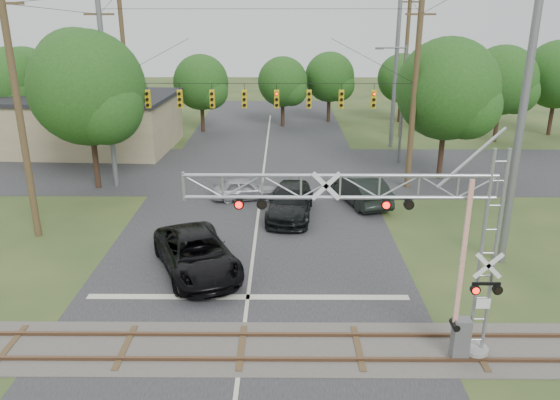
{
  "coord_description": "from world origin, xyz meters",
  "views": [
    {
      "loc": [
        1.42,
        -13.94,
        11.03
      ],
      "look_at": [
        1.28,
        7.5,
        3.48
      ],
      "focal_mm": 35.0,
      "sensor_mm": 36.0,
      "label": 1
    }
  ],
  "objects_px": {
    "crossing_gantry": "(396,236)",
    "traffic_signal_span": "(274,99)",
    "streetlight": "(400,99)",
    "car_dark": "(290,202)",
    "commercial_building": "(58,122)",
    "sedan_silver": "(245,189)",
    "pickup_black": "(197,254)"
  },
  "relations": [
    {
      "from": "pickup_black",
      "to": "streetlight",
      "type": "bearing_deg",
      "value": 33.01
    },
    {
      "from": "crossing_gantry",
      "to": "car_dark",
      "type": "bearing_deg",
      "value": 103.33
    },
    {
      "from": "pickup_black",
      "to": "commercial_building",
      "type": "distance_m",
      "value": 27.07
    },
    {
      "from": "sedan_silver",
      "to": "streetlight",
      "type": "relative_size",
      "value": 0.46
    },
    {
      "from": "commercial_building",
      "to": "streetlight",
      "type": "xyz_separation_m",
      "value": [
        27.1,
        -4.45,
        2.59
      ]
    },
    {
      "from": "crossing_gantry",
      "to": "car_dark",
      "type": "height_order",
      "value": "crossing_gantry"
    },
    {
      "from": "sedan_silver",
      "to": "streetlight",
      "type": "bearing_deg",
      "value": -60.86
    },
    {
      "from": "crossing_gantry",
      "to": "sedan_silver",
      "type": "distance_m",
      "value": 17.33
    },
    {
      "from": "sedan_silver",
      "to": "commercial_building",
      "type": "bearing_deg",
      "value": 42.75
    },
    {
      "from": "car_dark",
      "to": "streetlight",
      "type": "relative_size",
      "value": 0.67
    },
    {
      "from": "traffic_signal_span",
      "to": "pickup_black",
      "type": "bearing_deg",
      "value": -104.81
    },
    {
      "from": "crossing_gantry",
      "to": "traffic_signal_span",
      "type": "relative_size",
      "value": 0.52
    },
    {
      "from": "traffic_signal_span",
      "to": "sedan_silver",
      "type": "distance_m",
      "value": 5.93
    },
    {
      "from": "car_dark",
      "to": "pickup_black",
      "type": "bearing_deg",
      "value": -115.25
    },
    {
      "from": "car_dark",
      "to": "streetlight",
      "type": "height_order",
      "value": "streetlight"
    },
    {
      "from": "traffic_signal_span",
      "to": "crossing_gantry",
      "type": "bearing_deg",
      "value": -77.52
    },
    {
      "from": "car_dark",
      "to": "commercial_building",
      "type": "relative_size",
      "value": 0.3
    },
    {
      "from": "sedan_silver",
      "to": "streetlight",
      "type": "height_order",
      "value": "streetlight"
    },
    {
      "from": "traffic_signal_span",
      "to": "commercial_building",
      "type": "bearing_deg",
      "value": 149.93
    },
    {
      "from": "car_dark",
      "to": "streetlight",
      "type": "xyz_separation_m",
      "value": [
        8.12,
        11.26,
        3.97
      ]
    },
    {
      "from": "commercial_building",
      "to": "streetlight",
      "type": "distance_m",
      "value": 27.59
    },
    {
      "from": "streetlight",
      "to": "car_dark",
      "type": "bearing_deg",
      "value": -125.8
    },
    {
      "from": "crossing_gantry",
      "to": "streetlight",
      "type": "distance_m",
      "value": 24.86
    },
    {
      "from": "pickup_black",
      "to": "streetlight",
      "type": "height_order",
      "value": "streetlight"
    },
    {
      "from": "pickup_black",
      "to": "streetlight",
      "type": "distance_m",
      "value": 22.31
    },
    {
      "from": "car_dark",
      "to": "streetlight",
      "type": "distance_m",
      "value": 14.44
    },
    {
      "from": "traffic_signal_span",
      "to": "commercial_building",
      "type": "relative_size",
      "value": 1.0
    },
    {
      "from": "pickup_black",
      "to": "car_dark",
      "type": "height_order",
      "value": "pickup_black"
    },
    {
      "from": "pickup_black",
      "to": "streetlight",
      "type": "xyz_separation_m",
      "value": [
        12.32,
        18.18,
        3.94
      ]
    },
    {
      "from": "pickup_black",
      "to": "traffic_signal_span",
      "type": "bearing_deg",
      "value": 52.31
    },
    {
      "from": "pickup_black",
      "to": "commercial_building",
      "type": "height_order",
      "value": "commercial_building"
    },
    {
      "from": "car_dark",
      "to": "sedan_silver",
      "type": "xyz_separation_m",
      "value": [
        -2.75,
        2.8,
        -0.17
      ]
    }
  ]
}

